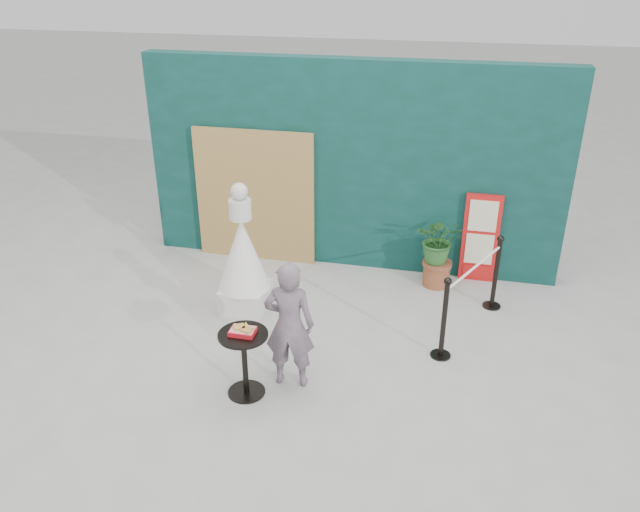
# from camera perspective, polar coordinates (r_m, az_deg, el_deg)

# --- Properties ---
(ground) EXTENTS (60.00, 60.00, 0.00)m
(ground) POSITION_cam_1_polar(r_m,az_deg,el_deg) (6.96, -2.28, -11.70)
(ground) COLOR #ADAAA5
(ground) RESTS_ON ground
(back_wall) EXTENTS (6.00, 0.30, 3.00)m
(back_wall) POSITION_cam_1_polar(r_m,az_deg,el_deg) (9.01, 2.83, 8.18)
(back_wall) COLOR #0B3328
(back_wall) RESTS_ON ground
(bamboo_fence) EXTENTS (1.80, 0.08, 2.00)m
(bamboo_fence) POSITION_cam_1_polar(r_m,az_deg,el_deg) (9.32, -6.00, 5.43)
(bamboo_fence) COLOR tan
(bamboo_fence) RESTS_ON ground
(woman) EXTENTS (0.56, 0.40, 1.46)m
(woman) POSITION_cam_1_polar(r_m,az_deg,el_deg) (6.59, -2.82, -6.32)
(woman) COLOR slate
(woman) RESTS_ON ground
(menu_board) EXTENTS (0.50, 0.07, 1.30)m
(menu_board) POSITION_cam_1_polar(r_m,az_deg,el_deg) (9.01, 14.45, 1.57)
(menu_board) COLOR red
(menu_board) RESTS_ON ground
(statue) EXTENTS (0.68, 0.68, 1.74)m
(statue) POSITION_cam_1_polar(r_m,az_deg,el_deg) (8.05, -7.04, -0.32)
(statue) COLOR silver
(statue) RESTS_ON ground
(cafe_table) EXTENTS (0.52, 0.52, 0.75)m
(cafe_table) POSITION_cam_1_polar(r_m,az_deg,el_deg) (6.60, -6.95, -8.89)
(cafe_table) COLOR black
(cafe_table) RESTS_ON ground
(food_basket) EXTENTS (0.26, 0.19, 0.11)m
(food_basket) POSITION_cam_1_polar(r_m,az_deg,el_deg) (6.44, -7.06, -6.77)
(food_basket) COLOR red
(food_basket) RESTS_ON cafe_table
(planter) EXTENTS (0.61, 0.53, 1.05)m
(planter) POSITION_cam_1_polar(r_m,az_deg,el_deg) (8.76, 10.81, 0.90)
(planter) COLOR brown
(planter) RESTS_ON ground
(stanchion_barrier) EXTENTS (0.84, 1.54, 1.03)m
(stanchion_barrier) POSITION_cam_1_polar(r_m,az_deg,el_deg) (7.83, 13.70, -3.50)
(stanchion_barrier) COLOR black
(stanchion_barrier) RESTS_ON ground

